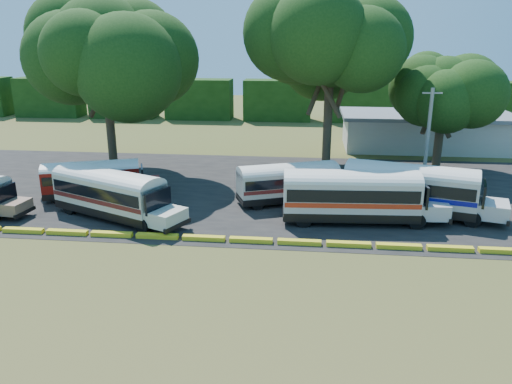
# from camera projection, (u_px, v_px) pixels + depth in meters

# --- Properties ---
(ground) EXTENTS (160.00, 160.00, 0.00)m
(ground) POSITION_uv_depth(u_px,v_px,m) (225.00, 248.00, 30.30)
(ground) COLOR #40511B
(ground) RESTS_ON ground
(asphalt_strip) EXTENTS (64.00, 24.00, 0.02)m
(asphalt_strip) POSITION_uv_depth(u_px,v_px,m) (260.00, 190.00, 41.57)
(asphalt_strip) COLOR black
(asphalt_strip) RESTS_ON ground
(curb) EXTENTS (53.70, 0.45, 0.30)m
(curb) POSITION_uv_depth(u_px,v_px,m) (227.00, 239.00, 31.20)
(curb) COLOR yellow
(curb) RESTS_ON ground
(terminal_building) EXTENTS (19.00, 9.00, 4.00)m
(terminal_building) POSITION_uv_depth(u_px,v_px,m) (426.00, 131.00, 56.29)
(terminal_building) COLOR beige
(terminal_building) RESTS_ON ground
(treeline_backdrop) EXTENTS (130.00, 4.00, 6.00)m
(treeline_backdrop) POSITION_uv_depth(u_px,v_px,m) (278.00, 100.00, 74.91)
(treeline_backdrop) COLOR black
(treeline_backdrop) RESTS_ON ground
(bus_red) EXTENTS (9.16, 5.11, 2.94)m
(bus_red) POSITION_uv_depth(u_px,v_px,m) (95.00, 177.00, 39.23)
(bus_red) COLOR black
(bus_red) RESTS_ON ground
(bus_cream_west) EXTENTS (10.59, 6.74, 3.45)m
(bus_cream_west) POSITION_uv_depth(u_px,v_px,m) (111.00, 191.00, 34.74)
(bus_cream_west) COLOR black
(bus_cream_west) RESTS_ON ground
(bus_cream_east) EXTENTS (9.54, 5.57, 3.08)m
(bus_cream_east) POSITION_uv_depth(u_px,v_px,m) (290.00, 181.00, 38.02)
(bus_cream_east) COLOR black
(bus_cream_east) RESTS_ON ground
(bus_white_red) EXTENTS (11.29, 3.41, 3.66)m
(bus_white_red) POSITION_uv_depth(u_px,v_px,m) (354.00, 193.00, 33.90)
(bus_white_red) COLOR black
(bus_white_red) RESTS_ON ground
(bus_white_blue) EXTENTS (11.41, 5.68, 3.65)m
(bus_white_blue) POSITION_uv_depth(u_px,v_px,m) (413.00, 187.00, 35.44)
(bus_white_blue) COLOR black
(bus_white_blue) RESTS_ON ground
(tree_west) EXTENTS (12.21, 12.21, 15.81)m
(tree_west) POSITION_uv_depth(u_px,v_px,m) (103.00, 48.00, 43.92)
(tree_west) COLOR #372A1B
(tree_west) RESTS_ON ground
(tree_center) EXTENTS (11.01, 11.01, 15.90)m
(tree_center) POSITION_uv_depth(u_px,v_px,m) (331.00, 42.00, 43.83)
(tree_center) COLOR #372A1B
(tree_center) RESTS_ON ground
(tree_east) EXTENTS (7.91, 7.91, 10.60)m
(tree_east) POSITION_uv_depth(u_px,v_px,m) (444.00, 89.00, 45.72)
(tree_east) COLOR #372A1B
(tree_east) RESTS_ON ground
(utility_pole) EXTENTS (1.60, 0.30, 8.26)m
(utility_pole) POSITION_uv_depth(u_px,v_px,m) (428.00, 137.00, 41.70)
(utility_pole) COLOR gray
(utility_pole) RESTS_ON ground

